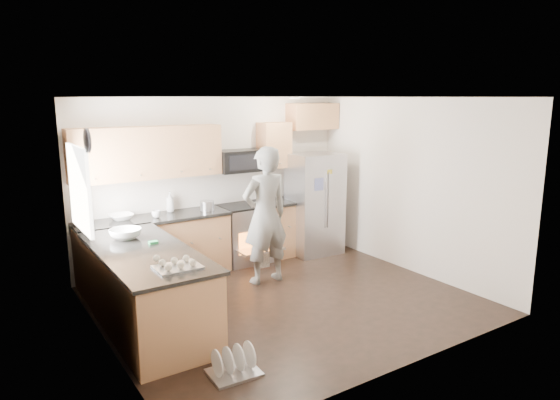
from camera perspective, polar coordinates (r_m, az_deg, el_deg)
ground at (r=6.64m, az=0.61°, el=-11.38°), size 4.50×4.50×0.00m
room_shell at (r=6.17m, az=0.27°, el=3.06°), size 4.54×4.04×2.62m
back_cabinet_run at (r=7.56m, az=-10.50°, el=-1.03°), size 4.45×0.64×2.50m
peninsula at (r=5.97m, az=-15.09°, el=-9.68°), size 0.96×2.36×1.04m
stove_range at (r=7.97m, az=-4.05°, el=-2.32°), size 0.76×0.97×1.79m
refrigerator at (r=8.38m, az=3.99°, el=-0.44°), size 0.85×0.68×1.69m
person at (r=7.00m, az=-1.70°, el=-1.79°), size 0.71×0.47×1.94m
dish_rack at (r=5.03m, az=-5.31°, el=-18.43°), size 0.49×0.40×0.29m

